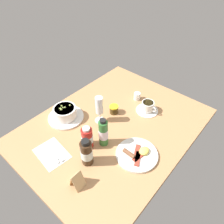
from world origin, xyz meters
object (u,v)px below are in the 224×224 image
jam_jar (114,109)px  porridge_bowl (65,113)px  wine_glass (99,107)px  breakfast_plate (137,154)px  cutlery_setting (52,154)px  sauce_bottle_green (103,133)px  sauce_bottle_red (87,138)px  sauce_bottle_brown (87,153)px  menu_card (77,180)px  coffee_cup (148,107)px  creamer_jug (137,96)px

jam_jar → porridge_bowl: bearing=-39.7°
wine_glass → breakfast_plate: bearing=79.3°
cutlery_setting → sauce_bottle_green: (-23.43, 15.54, 8.11)cm
porridge_bowl → sauce_bottle_red: sauce_bottle_red is taller
cutlery_setting → sauce_bottle_brown: sauce_bottle_brown is taller
porridge_bowl → sauce_bottle_red: bearing=76.7°
jam_jar → breakfast_plate: size_ratio=0.26×
wine_glass → jam_jar: (-11.03, 1.85, -8.49)cm
cutlery_setting → wine_glass: bearing=177.2°
breakfast_plate → porridge_bowl: bearing=-83.1°
sauce_bottle_green → menu_card: (26.23, 7.67, -3.78)cm
menu_card → breakfast_plate: bearing=160.6°
coffee_cup → menu_card: (64.22, 4.49, 1.49)cm
porridge_bowl → sauce_bottle_brown: sauce_bottle_brown is taller
sauce_bottle_brown → menu_card: bearing=25.1°
porridge_bowl → breakfast_plate: bearing=96.9°
wine_glass → menu_card: 43.98cm
wine_glass → sauce_bottle_brown: 30.61cm
cutlery_setting → creamer_jug: 67.13cm
wine_glass → sauce_bottle_red: (18.42, 8.48, -4.82)cm
porridge_bowl → menu_card: (25.51, 39.03, 0.75)cm
sauce_bottle_green → breakfast_plate: sauce_bottle_green is taller
sauce_bottle_green → breakfast_plate: (-5.37, 18.81, -7.40)cm
jam_jar → wine_glass: bearing=-9.5°
coffee_cup → sauce_bottle_brown: size_ratio=0.85×
cutlery_setting → menu_card: menu_card is taller
creamer_jug → breakfast_plate: (37.95, 27.60, -1.72)cm
cutlery_setting → sauce_bottle_brown: bearing=117.3°
wine_glass → jam_jar: 14.04cm
sauce_bottle_red → menu_card: bearing=33.9°
sauce_bottle_red → cutlery_setting: bearing=-31.6°
porridge_bowl → jam_jar: porridge_bowl is taller
menu_card → porridge_bowl: bearing=-123.2°
cutlery_setting → coffee_cup: coffee_cup is taller
sauce_bottle_green → menu_card: sauce_bottle_green is taller
sauce_bottle_red → creamer_jug: bearing=-176.1°
jam_jar → sauce_bottle_brown: sauce_bottle_brown is taller
porridge_bowl → menu_card: menu_card is taller
porridge_bowl → wine_glass: bearing=125.0°
porridge_bowl → sauce_bottle_brown: size_ratio=1.32×
sauce_bottle_green → menu_card: 27.59cm
sauce_bottle_brown → sauce_bottle_red: sauce_bottle_brown is taller
wine_glass → breakfast_plate: (6.19, 32.65, -10.25)cm
breakfast_plate → sauce_bottle_red: bearing=-63.2°
wine_glass → menu_card: size_ratio=1.93×
cutlery_setting → sauce_bottle_red: (-16.57, 10.18, 6.14)cm
sauce_bottle_brown → menu_card: 13.48cm
creamer_jug → breakfast_plate: bearing=36.0°
cutlery_setting → menu_card: (2.81, 23.21, 4.34)cm
cutlery_setting → jam_jar: size_ratio=3.47×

